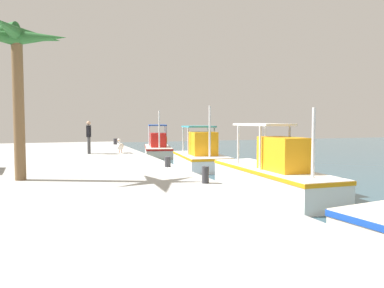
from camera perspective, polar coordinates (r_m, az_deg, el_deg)
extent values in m
cube|color=#B2B2AD|center=(14.53, -22.00, -5.35)|extent=(36.00, 10.00, 0.80)
cube|color=silver|center=(27.43, -5.28, -1.09)|extent=(5.63, 2.80, 0.71)
cube|color=red|center=(27.41, -5.28, -0.51)|extent=(5.68, 2.85, 0.12)
cube|color=red|center=(26.70, -5.21, 0.62)|extent=(1.69, 1.34, 1.00)
cylinder|color=silver|center=(28.55, -6.65, 1.32)|extent=(0.08, 0.08, 1.51)
cylinder|color=silver|center=(28.61, -4.17, 1.34)|extent=(0.08, 0.08, 1.51)
cylinder|color=silver|center=(27.09, -6.57, 1.20)|extent=(0.08, 0.08, 1.51)
cylinder|color=silver|center=(27.16, -3.96, 1.22)|extent=(0.08, 0.08, 1.51)
cube|color=#1E4CB2|center=(27.82, -5.35, 2.90)|extent=(2.40, 1.71, 0.08)
cylinder|color=silver|center=(25.32, -5.07, 2.23)|extent=(0.10, 0.10, 2.56)
torus|color=orange|center=(26.85, -3.99, 0.65)|extent=(0.55, 0.21, 0.54)
cube|color=white|center=(20.30, 1.30, -2.65)|extent=(5.09, 2.63, 0.76)
cube|color=orange|center=(20.27, 1.30, -1.80)|extent=(5.13, 2.68, 0.12)
cube|color=orange|center=(19.63, 1.75, 0.06)|extent=(1.50, 1.40, 1.23)
cylinder|color=silver|center=(21.11, -1.38, 0.63)|extent=(0.08, 0.08, 1.46)
cylinder|color=silver|center=(21.46, 2.47, 0.67)|extent=(0.08, 0.08, 1.46)
cylinder|color=silver|center=(19.83, -0.60, 0.43)|extent=(0.08, 0.08, 1.46)
cylinder|color=silver|center=(20.20, 3.48, 0.49)|extent=(0.08, 0.08, 1.46)
cube|color=teal|center=(20.61, 1.00, 2.70)|extent=(2.14, 1.75, 0.08)
cylinder|color=silver|center=(18.42, 2.73, 1.91)|extent=(0.10, 0.10, 2.57)
torus|color=orange|center=(19.89, 3.60, 0.10)|extent=(0.55, 0.16, 0.54)
cube|color=white|center=(13.57, 11.94, -5.53)|extent=(6.50, 1.82, 0.92)
cube|color=orange|center=(13.52, 11.96, -3.94)|extent=(6.54, 1.86, 0.12)
cube|color=orange|center=(12.76, 13.81, -1.51)|extent=(1.83, 1.04, 1.13)
cylinder|color=silver|center=(14.45, 7.11, -0.11)|extent=(0.08, 0.08, 1.49)
cylinder|color=silver|center=(14.98, 11.13, -0.02)|extent=(0.08, 0.08, 1.49)
cylinder|color=silver|center=(12.90, 10.42, -0.59)|extent=(0.08, 0.08, 1.49)
cylinder|color=silver|center=(13.49, 14.76, -0.47)|extent=(0.08, 0.08, 1.49)
cube|color=silver|center=(13.91, 10.84, 2.95)|extent=(2.64, 1.28, 0.08)
cylinder|color=silver|center=(11.39, 18.15, 0.18)|extent=(0.10, 0.10, 2.07)
torus|color=orange|center=(13.07, 15.86, -1.42)|extent=(0.54, 0.11, 0.54)
cylinder|color=tan|center=(21.00, -11.09, -1.06)|extent=(0.04, 0.04, 0.22)
cylinder|color=tan|center=(20.97, -10.77, -1.06)|extent=(0.04, 0.04, 0.22)
ellipsoid|color=white|center=(20.91, -10.97, -0.39)|extent=(0.71, 0.54, 0.40)
ellipsoid|color=silver|center=(20.96, -10.94, -0.22)|extent=(0.64, 0.55, 0.28)
cylinder|color=white|center=(20.72, -11.10, 0.18)|extent=(0.21, 0.16, 0.27)
sphere|color=white|center=(20.63, -11.16, 0.61)|extent=(0.21, 0.21, 0.16)
cone|color=#F2B272|center=(20.43, -11.29, 0.52)|extent=(0.30, 0.18, 0.07)
cylinder|color=#3F3F42|center=(20.79, -15.57, -0.21)|extent=(0.16, 0.16, 0.92)
cylinder|color=#3F3F42|center=(20.99, -15.55, -0.17)|extent=(0.16, 0.16, 0.92)
cube|color=black|center=(20.86, -15.60, 1.92)|extent=(0.42, 0.28, 0.62)
cylinder|color=black|center=(20.61, -15.62, 1.84)|extent=(0.10, 0.10, 0.59)
cylinder|color=black|center=(21.10, -15.57, 1.88)|extent=(0.10, 0.10, 0.59)
sphere|color=tan|center=(20.85, -15.62, 3.12)|extent=(0.22, 0.22, 0.22)
cylinder|color=#333338|center=(28.61, -11.72, 0.39)|extent=(0.27, 0.27, 0.45)
cylinder|color=#333338|center=(14.43, -3.78, -2.75)|extent=(0.24, 0.24, 0.40)
cylinder|color=#333338|center=(10.68, 2.07, -4.76)|extent=(0.21, 0.21, 0.48)
cylinder|color=brown|center=(12.28, -25.10, 4.96)|extent=(0.32, 0.32, 4.32)
cone|color=#2D6B33|center=(11.74, -26.64, 15.82)|extent=(1.76, 0.76, 0.44)
cone|color=#2D6B33|center=(12.22, -22.12, 14.92)|extent=(0.93, 1.55, 0.44)
cone|color=#2D6B33|center=(12.79, -22.41, 14.89)|extent=(0.98, 1.42, 0.44)
cone|color=#2D6B33|center=(13.22, -25.29, 13.91)|extent=(1.45, 0.55, 0.44)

